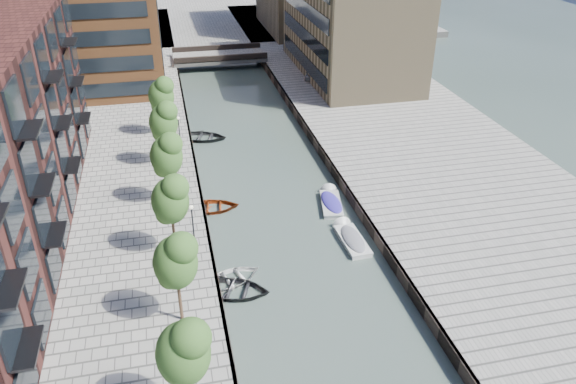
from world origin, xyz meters
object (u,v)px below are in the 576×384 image
object	(u,v)px
tree_6	(161,94)
tree_2	(175,259)
motorboat_4	(350,238)
car	(312,73)
sloop_1	(234,293)
motorboat_3	(331,202)
sloop_4	(202,139)
sloop_3	(232,281)
sloop_2	(211,210)
tree_5	(163,120)
tree_1	(183,350)
tree_3	(170,198)
tree_4	(166,154)
bridge	(219,56)

from	to	relation	value
tree_6	tree_2	bearing A→B (deg)	-90.00
motorboat_4	car	bearing A→B (deg)	79.71
sloop_1	tree_6	bearing A→B (deg)	28.83
motorboat_3	sloop_4	bearing A→B (deg)	120.59
sloop_3	sloop_2	bearing A→B (deg)	-17.97
tree_5	tree_6	world-z (taller)	same
tree_2	tree_5	bearing A→B (deg)	90.00
sloop_2	tree_1	bearing A→B (deg)	176.69
tree_1	sloop_3	bearing A→B (deg)	72.77
tree_3	tree_5	bearing A→B (deg)	90.00
tree_3	sloop_1	size ratio (longest dim) A/B	1.23
motorboat_3	car	xyz separation A→B (m)	(6.31, 29.83, 1.48)
tree_2	motorboat_3	xyz separation A→B (m)	(12.92, 12.57, -5.12)
tree_3	car	world-z (taller)	tree_3
sloop_4	tree_6	bearing A→B (deg)	113.31
tree_3	tree_4	distance (m)	7.00
tree_1	sloop_3	size ratio (longest dim) A/B	1.38
sloop_2	sloop_4	distance (m)	14.41
bridge	motorboat_4	bearing A→B (deg)	-84.75
sloop_4	car	xyz separation A→B (m)	(15.56, 14.19, 1.67)
tree_1	motorboat_4	distance (m)	19.69
tree_1	sloop_2	distance (m)	21.70
sloop_1	motorboat_4	size ratio (longest dim) A/B	1.05
motorboat_3	car	bearing A→B (deg)	78.05
bridge	tree_5	xyz separation A→B (m)	(-8.50, -33.00, 3.92)
car	sloop_2	bearing A→B (deg)	-95.68
tree_1	sloop_4	distance (m)	35.79
tree_1	sloop_3	world-z (taller)	tree_1
sloop_3	sloop_4	bearing A→B (deg)	-20.53
tree_1	sloop_3	xyz separation A→B (m)	(3.44, 11.10, -5.31)
bridge	tree_2	distance (m)	54.81
tree_3	sloop_1	bearing A→B (deg)	-50.50
sloop_3	motorboat_3	size ratio (longest dim) A/B	0.90
tree_3	tree_6	distance (m)	21.00
tree_6	sloop_2	world-z (taller)	tree_6
bridge	tree_3	bearing A→B (deg)	-100.25
motorboat_4	sloop_4	bearing A→B (deg)	113.37
tree_6	car	xyz separation A→B (m)	(19.23, 14.40, -3.64)
bridge	sloop_2	bearing A→B (deg)	-97.65
tree_4	sloop_4	world-z (taller)	tree_4
sloop_3	motorboat_4	world-z (taller)	motorboat_4
motorboat_3	tree_6	bearing A→B (deg)	129.93
bridge	sloop_2	world-z (taller)	bridge
tree_5	tree_3	bearing A→B (deg)	-90.00
tree_2	sloop_3	bearing A→B (deg)	49.97
bridge	motorboat_3	distance (m)	41.68
tree_2	car	world-z (taller)	tree_2
car	sloop_4	bearing A→B (deg)	-113.87
sloop_3	tree_6	bearing A→B (deg)	-11.79
sloop_2	sloop_3	xyz separation A→B (m)	(0.34, -9.71, 0.00)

